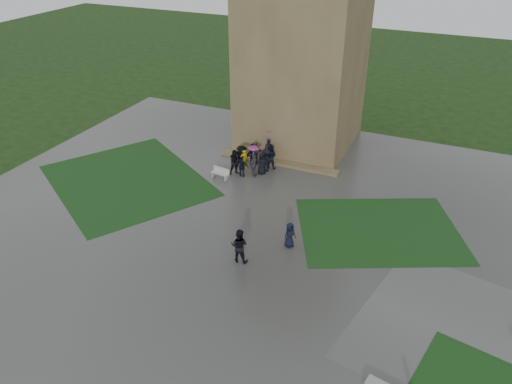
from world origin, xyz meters
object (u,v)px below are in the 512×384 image
at_px(pedestrian_mid, 290,235).
at_px(pedestrian_near, 239,246).
at_px(tower, 304,25).
at_px(bench, 220,173).

xyz_separation_m(pedestrian_mid, pedestrian_near, (-1.95, -2.28, 0.22)).
distance_m(tower, pedestrian_mid, 16.48).
bearing_deg(bench, tower, 78.75).
xyz_separation_m(bench, pedestrian_near, (5.19, -7.80, 0.58)).
height_order(bench, pedestrian_near, pedestrian_near).
bearing_deg(pedestrian_mid, tower, 50.69).
relative_size(tower, pedestrian_mid, 12.12).
distance_m(bench, pedestrian_near, 9.38).
distance_m(bench, pedestrian_mid, 9.03).
relative_size(bench, pedestrian_mid, 0.91).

